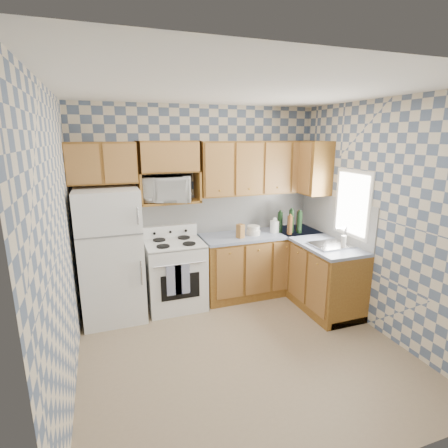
{
  "coord_description": "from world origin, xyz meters",
  "views": [
    {
      "loc": [
        -1.33,
        -3.12,
        2.29
      ],
      "look_at": [
        0.05,
        0.75,
        1.25
      ],
      "focal_mm": 28.0,
      "sensor_mm": 36.0,
      "label": 1
    }
  ],
  "objects": [
    {
      "name": "electric_kettle",
      "position": [
        1.02,
        1.27,
        1.01
      ],
      "size": [
        0.13,
        0.13,
        0.17
      ],
      "primitive_type": "cylinder",
      "color": "white",
      "rests_on": "countertop_back"
    },
    {
      "name": "window",
      "position": [
        1.69,
        0.45,
        1.45
      ],
      "size": [
        0.02,
        0.66,
        0.86
      ],
      "primitive_type": "cube",
      "color": "white",
      "rests_on": "right_wall"
    },
    {
      "name": "knife_block",
      "position": [
        0.44,
        1.17,
        1.02
      ],
      "size": [
        0.12,
        0.12,
        0.19
      ],
      "primitive_type": "cube",
      "rotation": [
        0.0,
        0.0,
        0.42
      ],
      "color": "brown",
      "rests_on": "countertop_back"
    },
    {
      "name": "countertop_back",
      "position": [
        0.82,
        1.3,
        0.9
      ],
      "size": [
        1.77,
        0.63,
        0.04
      ],
      "primitive_type": "cube",
      "color": "gray",
      "rests_on": "base_cabinets_back"
    },
    {
      "name": "bottle_1",
      "position": [
        1.34,
        1.12,
        1.08
      ],
      "size": [
        0.07,
        0.07,
        0.31
      ],
      "primitive_type": "cylinder",
      "color": "black",
      "rests_on": "countertop_back"
    },
    {
      "name": "sink",
      "position": [
        1.4,
        0.45,
        0.93
      ],
      "size": [
        0.48,
        0.4,
        0.03
      ],
      "primitive_type": "cube",
      "color": "#B7B7BC",
      "rests_on": "countertop_right"
    },
    {
      "name": "back_wall",
      "position": [
        0.0,
        1.6,
        1.35
      ],
      "size": [
        3.4,
        0.02,
        2.7
      ],
      "primitive_type": "cube",
      "color": "slate",
      "rests_on": "ground"
    },
    {
      "name": "stove_body",
      "position": [
        -0.47,
        1.28,
        0.45
      ],
      "size": [
        0.76,
        0.65,
        0.9
      ],
      "primitive_type": "cube",
      "color": "white",
      "rests_on": "floor"
    },
    {
      "name": "dish_towel_left",
      "position": [
        -0.55,
        0.93,
        0.53
      ],
      "size": [
        0.19,
        0.02,
        0.4
      ],
      "primitive_type": "cube",
      "color": "navy",
      "rests_on": "stove_body"
    },
    {
      "name": "base_cabinets_right",
      "position": [
        1.4,
        0.8,
        0.44
      ],
      "size": [
        0.6,
        1.6,
        0.88
      ],
      "primitive_type": "cube",
      "color": "brown",
      "rests_on": "floor"
    },
    {
      "name": "refrigerator",
      "position": [
        -1.27,
        1.25,
        0.84
      ],
      "size": [
        0.75,
        0.7,
        1.68
      ],
      "primitive_type": "cube",
      "color": "white",
      "rests_on": "floor"
    },
    {
      "name": "bottle_4",
      "position": [
        1.09,
        1.24,
        1.07
      ],
      "size": [
        0.07,
        0.07,
        0.3
      ],
      "primitive_type": "cylinder",
      "color": "black",
      "rests_on": "countertop_back"
    },
    {
      "name": "countertop_right",
      "position": [
        1.4,
        0.8,
        0.9
      ],
      "size": [
        0.63,
        1.6,
        0.04
      ],
      "primitive_type": "cube",
      "color": "gray",
      "rests_on": "base_cabinets_right"
    },
    {
      "name": "upper_cabinets_fridge",
      "position": [
        -1.29,
        1.44,
        1.97
      ],
      "size": [
        0.82,
        0.33,
        0.5
      ],
      "primitive_type": "cube",
      "color": "brown",
      "rests_on": "back_wall"
    },
    {
      "name": "floor",
      "position": [
        0.0,
        0.0,
        0.0
      ],
      "size": [
        3.4,
        3.4,
        0.0
      ],
      "primitive_type": "plane",
      "color": "#877157",
      "rests_on": "ground"
    },
    {
      "name": "microwave",
      "position": [
        -0.49,
        1.42,
        1.62
      ],
      "size": [
        0.69,
        0.56,
        0.33
      ],
      "primitive_type": "imported",
      "rotation": [
        0.0,
        0.0,
        -0.29
      ],
      "color": "white",
      "rests_on": "microwave_shelf"
    },
    {
      "name": "backguard",
      "position": [
        -0.47,
        1.55,
        1.0
      ],
      "size": [
        0.76,
        0.08,
        0.17
      ],
      "primitive_type": "cube",
      "color": "white",
      "rests_on": "cooktop"
    },
    {
      "name": "upper_cabinets_right",
      "position": [
        1.53,
        1.25,
        1.85
      ],
      "size": [
        0.33,
        0.7,
        0.74
      ],
      "primitive_type": "cube",
      "color": "brown",
      "rests_on": "right_wall"
    },
    {
      "name": "base_cabinets_back",
      "position": [
        0.82,
        1.3,
        0.44
      ],
      "size": [
        1.75,
        0.6,
        0.88
      ],
      "primitive_type": "cube",
      "color": "brown",
      "rests_on": "floor"
    },
    {
      "name": "soap_bottle",
      "position": [
        1.47,
        0.29,
        1.01
      ],
      "size": [
        0.06,
        0.06,
        0.17
      ],
      "primitive_type": "cylinder",
      "color": "beige",
      "rests_on": "countertop_right"
    },
    {
      "name": "bottle_0",
      "position": [
        1.24,
        1.18,
        1.09
      ],
      "size": [
        0.07,
        0.07,
        0.34
      ],
      "primitive_type": "cylinder",
      "color": "black",
      "rests_on": "countertop_back"
    },
    {
      "name": "microwave_shelf",
      "position": [
        -0.47,
        1.44,
        1.44
      ],
      "size": [
        0.8,
        0.33,
        0.03
      ],
      "primitive_type": "cube",
      "color": "brown",
      "rests_on": "back_wall"
    },
    {
      "name": "right_wall",
      "position": [
        1.7,
        0.0,
        1.35
      ],
      "size": [
        0.02,
        3.2,
        2.7
      ],
      "primitive_type": "cube",
      "color": "slate",
      "rests_on": "ground"
    },
    {
      "name": "dish_towel_right",
      "position": [
        -0.45,
        0.93,
        0.53
      ],
      "size": [
        0.19,
        0.02,
        0.4
      ],
      "primitive_type": "cube",
      "color": "navy",
      "rests_on": "stove_body"
    },
    {
      "name": "upper_cabinets_back",
      "position": [
        0.82,
        1.44,
        1.85
      ],
      "size": [
        1.75,
        0.33,
        0.74
      ],
      "primitive_type": "cube",
      "color": "brown",
      "rests_on": "back_wall"
    },
    {
      "name": "backsplash_back",
      "position": [
        0.4,
        1.59,
        1.2
      ],
      "size": [
        2.6,
        0.02,
        0.56
      ],
      "primitive_type": "cube",
      "color": "white",
      "rests_on": "back_wall"
    },
    {
      "name": "bottle_3",
      "position": [
        1.17,
        1.1,
        1.05
      ],
      "size": [
        0.07,
        0.07,
        0.27
      ],
      "primitive_type": "cylinder",
      "color": "#543115",
      "rests_on": "countertop_back"
    },
    {
      "name": "cooktop",
      "position": [
        -0.47,
        1.28,
        0.91
      ],
      "size": [
        0.76,
        0.65,
        0.02
      ],
      "primitive_type": "cube",
      "color": "silver",
      "rests_on": "stove_body"
    },
    {
      "name": "bottle_2",
      "position": [
        1.39,
        1.22,
        1.07
      ],
      "size": [
        0.07,
        0.07,
        0.29
      ],
      "primitive_type": "cylinder",
      "color": "#543115",
      "rests_on": "countertop_back"
    },
    {
      "name": "food_containers",
      "position": [
        0.67,
        1.26,
        0.99
      ],
      "size": [
        0.2,
        0.2,
        0.13
      ],
      "primitive_type": null,
      "color": "beige",
      "rests_on": "countertop_back"
    },
    {
      "name": "backsplash_right",
      "position": [
        1.69,
        0.8,
        1.2
      ],
      "size": [
        0.02,
        1.6,
        0.56
      ],
      "primitive_type": "cube",
      "color": "white",
      "rests_on": "right_wall"
    }
  ]
}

